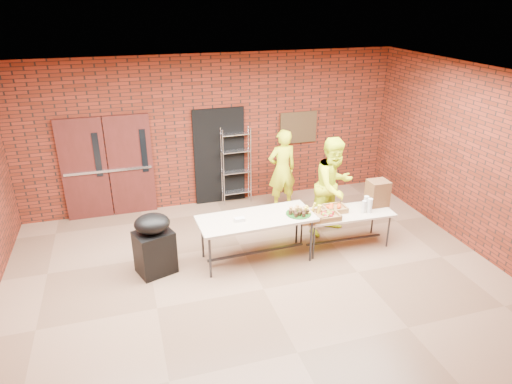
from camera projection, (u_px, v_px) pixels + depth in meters
room at (264, 196)px, 6.53m from camera, size 8.08×7.08×3.28m
double_doors at (108, 167)px, 9.18m from camera, size 1.78×0.12×2.10m
dark_doorway at (219, 156)px, 9.81m from camera, size 1.10×0.06×2.10m
bronze_plaque at (298, 127)px, 10.08m from camera, size 0.85×0.04×0.70m
wire_rack at (236, 166)px, 9.86m from camera, size 0.63×0.23×1.70m
table_left at (256, 221)px, 7.70m from camera, size 2.01×0.91×0.81m
table_right at (346, 215)px, 8.18m from camera, size 1.67×0.74×0.68m
basket_bananas at (312, 216)px, 7.86m from camera, size 0.48×0.37×0.15m
basket_oranges at (335, 208)px, 8.17m from camera, size 0.40×0.31×0.12m
basket_apples at (327, 216)px, 7.89m from camera, size 0.41×0.32×0.13m
muffin_tray at (299, 211)px, 7.77m from camera, size 0.43×0.43×0.11m
napkin_box at (240, 219)px, 7.54m from camera, size 0.17×0.11×0.06m
coffee_dispenser at (378, 193)px, 8.35m from camera, size 0.36×0.32×0.47m
cup_stack_front at (364, 207)px, 8.09m from camera, size 0.08×0.08×0.23m
cup_stack_mid at (370, 206)px, 8.09m from camera, size 0.09×0.09×0.27m
cup_stack_back at (366, 203)px, 8.20m from camera, size 0.09×0.09×0.26m
covered_grill at (154, 244)px, 7.42m from camera, size 0.71×0.65×1.06m
volunteer_woman at (282, 170)px, 9.58m from camera, size 0.67×0.48×1.74m
volunteer_man at (334, 186)px, 8.56m from camera, size 1.12×1.01×1.89m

